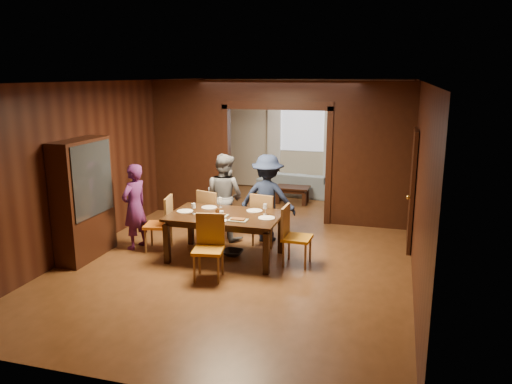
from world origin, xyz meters
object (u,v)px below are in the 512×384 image
(person_navy, at_px, (268,198))
(person_grey, at_px, (224,197))
(coffee_table, at_px, (292,195))
(hutch, at_px, (83,200))
(sofa, at_px, (298,183))
(dining_table, at_px, (225,236))
(chair_right, at_px, (297,236))
(chair_near, at_px, (208,248))
(chair_far_l, at_px, (214,215))
(person_purple, at_px, (135,207))
(chair_left, at_px, (158,223))
(chair_far_r, at_px, (266,219))

(person_navy, bearing_deg, person_grey, 6.23)
(person_grey, relative_size, coffee_table, 2.01)
(hutch, bearing_deg, sofa, 64.39)
(dining_table, distance_m, chair_right, 1.22)
(chair_right, bearing_deg, chair_near, 130.68)
(dining_table, xyz_separation_m, chair_right, (1.21, 0.03, 0.10))
(dining_table, distance_m, hutch, 2.43)
(hutch, bearing_deg, chair_far_l, 38.74)
(person_purple, relative_size, hutch, 0.76)
(chair_left, relative_size, chair_far_r, 1.00)
(person_grey, distance_m, chair_near, 1.95)
(person_navy, distance_m, hutch, 3.19)
(person_navy, height_order, hutch, hutch)
(chair_far_r, bearing_deg, chair_right, 142.06)
(chair_near, bearing_deg, chair_left, 134.29)
(chair_near, height_order, hutch, hutch)
(dining_table, height_order, chair_right, chair_right)
(person_grey, xyz_separation_m, chair_right, (1.57, -0.96, -0.32))
(person_grey, distance_m, chair_far_l, 0.39)
(person_navy, height_order, chair_far_r, person_navy)
(person_grey, distance_m, person_navy, 0.81)
(coffee_table, bearing_deg, sofa, 91.80)
(person_purple, distance_m, person_grey, 1.63)
(coffee_table, bearing_deg, chair_far_l, -105.21)
(person_grey, xyz_separation_m, dining_table, (0.36, -0.99, -0.42))
(sofa, xyz_separation_m, chair_left, (-1.56, -4.71, 0.19))
(dining_table, relative_size, chair_left, 1.89)
(person_purple, relative_size, chair_near, 1.56)
(dining_table, relative_size, coffee_table, 2.29)
(sofa, height_order, hutch, hutch)
(dining_table, distance_m, chair_far_r, 0.97)
(person_purple, height_order, coffee_table, person_purple)
(hutch, bearing_deg, chair_near, -7.43)
(hutch, bearing_deg, chair_right, 10.14)
(sofa, height_order, chair_right, chair_right)
(person_purple, relative_size, chair_far_r, 1.56)
(person_purple, bearing_deg, person_navy, 129.23)
(dining_table, xyz_separation_m, chair_far_r, (0.48, 0.84, 0.10))
(sofa, distance_m, chair_near, 5.66)
(sofa, bearing_deg, coffee_table, 98.76)
(sofa, xyz_separation_m, chair_far_r, (0.19, -3.92, 0.19))
(person_navy, distance_m, sofa, 3.72)
(person_grey, bearing_deg, coffee_table, -84.21)
(coffee_table, xyz_separation_m, hutch, (-2.59, -4.48, 0.80))
(dining_table, xyz_separation_m, coffee_table, (0.32, 3.89, -0.18))
(dining_table, bearing_deg, chair_left, 177.84)
(person_navy, bearing_deg, sofa, -88.06)
(chair_right, bearing_deg, chair_far_r, 44.34)
(chair_far_l, bearing_deg, chair_right, 172.59)
(person_purple, bearing_deg, dining_table, 101.94)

